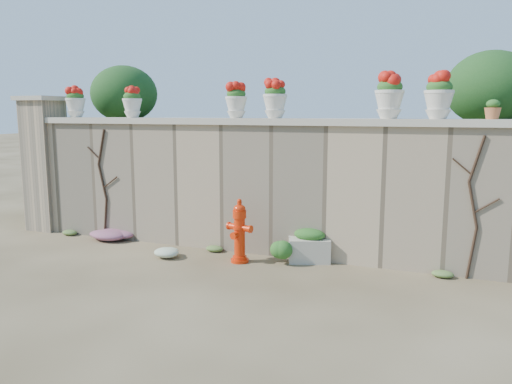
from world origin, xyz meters
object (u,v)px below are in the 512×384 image
at_px(terracotta_pot, 493,110).
at_px(planter_box, 309,246).
at_px(fire_hydrant, 239,231).
at_px(urn_pot_0, 75,102).

bearing_deg(terracotta_pot, planter_box, -173.90).
relative_size(fire_hydrant, planter_box, 1.37).
bearing_deg(planter_box, urn_pot_0, 157.10).
xyz_separation_m(fire_hydrant, urn_pot_0, (-3.46, 0.65, 1.89)).
bearing_deg(fire_hydrant, planter_box, 35.80).
bearing_deg(terracotta_pot, fire_hydrant, -168.77).
relative_size(fire_hydrant, terracotta_pot, 3.84).
height_order(planter_box, terracotta_pot, terracotta_pot).
distance_m(urn_pot_0, terracotta_pot, 6.75).
bearing_deg(urn_pot_0, fire_hydrant, -10.70).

